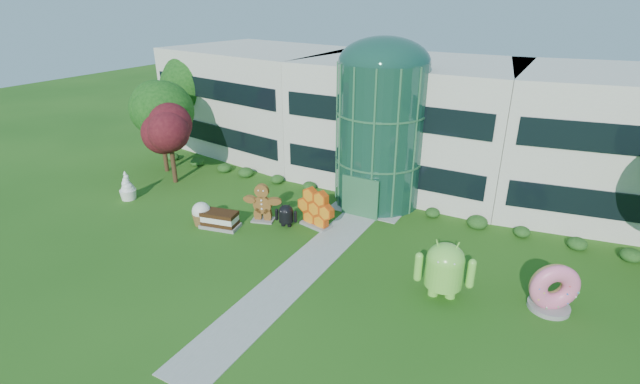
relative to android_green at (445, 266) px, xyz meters
The scene contains 14 objects.
ground 8.01m from the android_green, 159.33° to the right, with size 140.00×140.00×0.00m, color #215114.
building 17.16m from the android_green, 115.67° to the left, with size 46.00×15.00×9.30m, color beige, non-canonical shape.
atrium 12.21m from the android_green, 128.41° to the left, with size 6.00×6.00×9.80m, color #194738.
walkway 7.55m from the android_green, behind, with size 2.40×20.00×0.04m, color #9E9E93.
tree_red 23.35m from the android_green, 168.27° to the left, with size 4.00×4.00×6.00m, color #3F0C14, non-canonical shape.
trees_backdrop 12.83m from the android_green, 125.58° to the left, with size 52.00×8.00×8.40m, color #104010, non-canonical shape.
android_green is the anchor object (origin of this frame).
android_black 11.20m from the android_green, 166.67° to the left, with size 1.53×1.02×1.73m, color black, non-canonical shape.
donut 5.00m from the android_green, 17.26° to the left, with size 2.39×1.15×2.49m, color #E5577E, non-canonical shape.
gingerbread 12.89m from the android_green, 168.81° to the left, with size 2.87×1.10×2.65m, color brown, non-canonical shape.
ice_cream_sandwich 14.54m from the android_green, behind, with size 2.48×1.24×1.11m, color black, non-canonical shape.
honeycomb 9.86m from the android_green, 159.09° to the left, with size 2.99×1.07×2.35m, color orange, non-canonical shape.
froyo 23.34m from the android_green, behind, with size 1.26×1.26×2.16m, color white, non-canonical shape.
cupcake 15.83m from the android_green, behind, with size 1.29×1.29×1.55m, color white, non-canonical shape.
Camera 1 is at (11.38, -16.96, 13.82)m, focal length 26.00 mm.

